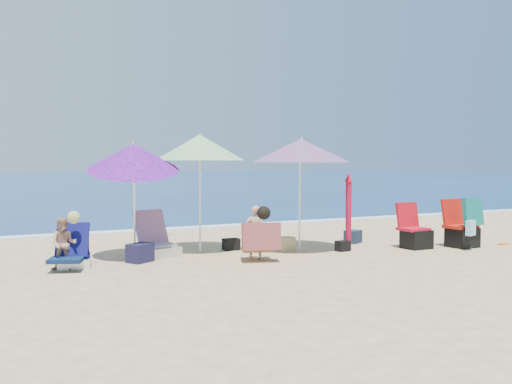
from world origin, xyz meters
name	(u,v)px	position (x,y,z in m)	size (l,w,h in m)	color
ground	(299,260)	(0.00, 0.00, 0.00)	(120.00, 120.00, 0.00)	#D8BC84
sea	(26,181)	(0.00, 45.00, -0.05)	(120.00, 80.00, 0.12)	navy
foam	(191,228)	(0.00, 5.10, 0.02)	(120.00, 0.50, 0.04)	white
umbrella_turquoise	(301,151)	(0.59, 0.94, 1.84)	(2.30, 2.30, 2.09)	white
umbrella_striped	(200,148)	(-1.11, 1.65, 1.90)	(1.69, 1.69, 2.17)	white
umbrella_blue	(134,157)	(-2.41, 1.37, 1.72)	(1.89, 1.93, 2.10)	white
furled_umbrella	(349,208)	(1.38, 0.53, 0.79)	(0.18, 0.18, 1.43)	#A20B2B
chair_navy	(74,255)	(-3.44, 1.11, 0.18)	(0.58, 0.71, 0.66)	#0E154F
chair_rainbow	(157,244)	(-1.99, 1.46, 0.21)	(0.71, 0.80, 0.79)	#D5564B
camp_chair_left	(415,235)	(2.65, 0.17, 0.26)	(0.54, 0.51, 0.86)	red
camp_chair_right	(463,229)	(3.55, -0.16, 0.35)	(0.58, 0.79, 0.97)	red
person_center	(258,234)	(-0.62, 0.29, 0.45)	(0.69, 0.76, 0.92)	tan
person_left	(65,243)	(-3.60, 0.86, 0.41)	(0.72, 0.73, 0.90)	tan
bag_navy_a	(140,253)	(-2.41, 1.03, 0.15)	(0.49, 0.45, 0.31)	#1A1A39
bag_black_a	(231,244)	(-0.54, 1.55, 0.11)	(0.30, 0.22, 0.21)	black
bag_tan	(286,244)	(0.30, 0.98, 0.13)	(0.33, 0.26, 0.26)	tan
bag_navy_b	(353,237)	(2.05, 1.30, 0.13)	(0.42, 0.38, 0.26)	#1A263A
bag_black_b	(343,246)	(1.23, 0.50, 0.10)	(0.27, 0.20, 0.19)	black
orange_item	(503,244)	(4.53, -0.28, 0.01)	(0.22, 0.11, 0.03)	#FF5D1A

